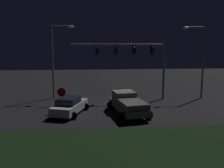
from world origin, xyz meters
TOP-DOWN VIEW (x-y plane):
  - ground_plane at (0.00, 0.00)m, footprint 80.00×80.00m
  - grass_median at (0.00, -9.56)m, footprint 24.24×6.11m
  - pickup_truck at (0.16, -2.59)m, footprint 3.45×5.65m
  - car_sedan at (-4.89, -2.20)m, footprint 3.34×4.74m
  - traffic_signal_gantry at (1.75, 2.82)m, footprint 10.32×0.56m
  - street_lamp_left at (-6.74, 4.45)m, footprint 2.60×0.44m
  - street_lamp_right at (9.13, 2.86)m, footprint 2.67×0.44m
  - stop_sign at (-5.63, -1.63)m, footprint 0.76×0.08m

SIDE VIEW (x-z plane):
  - ground_plane at x=0.00m, z-range 0.00..0.00m
  - grass_median at x=0.00m, z-range 0.00..0.10m
  - car_sedan at x=-4.89m, z-range -0.02..1.49m
  - pickup_truck at x=0.16m, z-range 0.10..1.90m
  - stop_sign at x=-5.63m, z-range 0.45..2.68m
  - traffic_signal_gantry at x=1.75m, z-range 1.78..8.28m
  - street_lamp_right at x=9.13m, z-range 1.06..9.22m
  - street_lamp_left at x=-6.74m, z-range 1.06..9.35m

